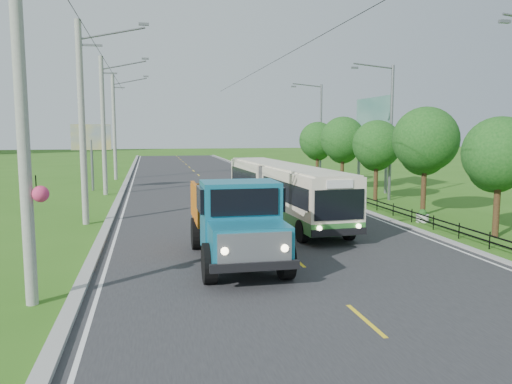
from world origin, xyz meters
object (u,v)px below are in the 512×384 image
object	(u,v)px
pole_nearest	(25,120)
tree_back	(318,142)
pole_far	(115,127)
streetlight_mid	(389,127)
tree_fifth	(343,141)
streetlight_far	(319,129)
tree_fourth	(377,147)
planter_mid	(359,197)
tree_second	(498,157)
bus	(282,187)
billboard_right	(373,122)
tree_third	(425,143)
dump_truck	(235,215)
pole_mid	(104,125)
billboard_left	(91,141)
planter_near	(422,216)
pole_near	(83,122)
planter_far	(319,184)

from	to	relation	value
pole_nearest	tree_back	xyz separation A→B (m)	(18.10, 29.14, -1.28)
pole_far	streetlight_mid	world-z (taller)	pole_far
tree_fifth	streetlight_mid	size ratio (longest dim) A/B	0.64
streetlight_mid	streetlight_far	size ratio (longest dim) A/B	1.00
pole_nearest	tree_fourth	distance (m)	24.96
tree_back	planter_mid	distance (m)	12.66
tree_second	bus	bearing A→B (deg)	140.96
pole_far	streetlight_far	bearing A→B (deg)	-14.81
tree_second	tree_fourth	xyz separation A→B (m)	(0.00, 12.00, 0.07)
billboard_right	streetlight_far	bearing A→B (deg)	101.71
tree_third	bus	xyz separation A→B (m)	(-8.04, 0.52, -2.29)
tree_third	tree_fourth	size ratio (longest dim) A/B	1.11
dump_truck	tree_back	bearing A→B (deg)	65.69
pole_nearest	tree_fifth	world-z (taller)	pole_nearest
pole_nearest	pole_mid	bearing A→B (deg)	90.06
bus	streetlight_mid	bearing A→B (deg)	28.17
tree_third	dump_truck	xyz separation A→B (m)	(-12.02, -7.84, -2.30)
pole_mid	tree_second	distance (m)	26.20
billboard_right	tree_back	bearing A→B (deg)	111.70
pole_mid	tree_fourth	world-z (taller)	pole_mid
streetlight_far	dump_truck	bearing A→B (deg)	-114.81
streetlight_mid	billboard_left	bearing A→B (deg)	153.60
pole_nearest	billboard_left	bearing A→B (deg)	92.67
tree_second	planter_near	bearing A→B (deg)	108.03
tree_third	streetlight_far	xyz separation A→B (m)	(0.79, 19.86, 0.92)
pole_nearest	tree_second	distance (m)	18.86
tree_third	pole_far	bearing A→B (deg)	126.09
tree_third	streetlight_far	world-z (taller)	streetlight_far
tree_fourth	tree_second	bearing A→B (deg)	-90.00
pole_near	tree_back	xyz separation A→B (m)	(18.12, 17.14, -1.44)
streetlight_far	planter_far	xyz separation A→B (m)	(-2.04, -6.00, -4.62)
pole_mid	streetlight_far	size ratio (longest dim) A/B	1.10
tree_second	tree_fourth	distance (m)	12.00
streetlight_mid	billboard_right	size ratio (longest dim) A/B	1.24
tree_back	billboard_right	world-z (taller)	billboard_right
pole_far	planter_mid	world-z (taller)	pole_far
tree_second	billboard_right	world-z (taller)	billboard_right
pole_mid	tree_fourth	bearing A→B (deg)	-20.74
streetlight_far	bus	xyz separation A→B (m)	(-8.83, -19.34, -3.21)
pole_mid	tree_fifth	world-z (taller)	pole_mid
tree_back	tree_second	bearing A→B (deg)	-90.00
pole_far	billboard_right	distance (m)	24.33
pole_far	dump_truck	world-z (taller)	pole_far
planter_near	planter_mid	xyz separation A→B (m)	(0.00, 8.00, 0.00)
billboard_right	planter_near	bearing A→B (deg)	-104.80
pole_near	tree_second	size ratio (longest dim) A/B	1.89
pole_nearest	tree_back	bearing A→B (deg)	58.16
pole_mid	tree_fifth	bearing A→B (deg)	-2.71
pole_near	dump_truck	world-z (taller)	pole_near
tree_third	billboard_right	distance (m)	12.18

